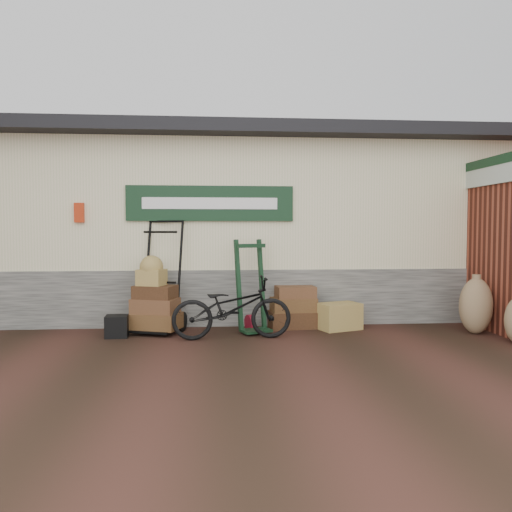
% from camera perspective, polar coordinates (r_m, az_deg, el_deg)
% --- Properties ---
extents(ground, '(80.00, 80.00, 0.00)m').
position_cam_1_polar(ground, '(7.06, -2.78, -9.57)').
color(ground, black).
rests_on(ground, ground).
extents(station_building, '(14.40, 4.10, 3.20)m').
position_cam_1_polar(station_building, '(9.63, -3.37, 3.46)').
color(station_building, '#4C4C47').
rests_on(station_building, ground).
extents(brick_outbuilding, '(1.71, 4.51, 2.62)m').
position_cam_1_polar(brick_outbuilding, '(9.46, 26.67, 1.27)').
color(brick_outbuilding, maroon).
rests_on(brick_outbuilding, ground).
extents(porter_trolley, '(1.02, 0.89, 1.72)m').
position_cam_1_polar(porter_trolley, '(7.66, -10.84, -2.12)').
color(porter_trolley, black).
rests_on(porter_trolley, ground).
extents(green_barrow, '(0.62, 0.58, 1.39)m').
position_cam_1_polar(green_barrow, '(7.48, -0.51, -3.47)').
color(green_barrow, black).
rests_on(green_barrow, ground).
extents(suitcase_stack, '(0.79, 0.54, 0.66)m').
position_cam_1_polar(suitcase_stack, '(7.90, 4.27, -5.77)').
color(suitcase_stack, '#372211').
rests_on(suitcase_stack, ground).
extents(wicker_hamper, '(0.72, 0.60, 0.41)m').
position_cam_1_polar(wicker_hamper, '(7.86, 9.48, -6.81)').
color(wicker_hamper, olive).
rests_on(wicker_hamper, ground).
extents(black_trunk, '(0.33, 0.29, 0.31)m').
position_cam_1_polar(black_trunk, '(7.47, -15.62, -7.75)').
color(black_trunk, black).
rests_on(black_trunk, ground).
extents(bicycle, '(0.69, 1.72, 0.98)m').
position_cam_1_polar(bicycle, '(7.04, -2.78, -5.56)').
color(bicycle, black).
rests_on(bicycle, ground).
extents(burlap_sack_left, '(0.64, 0.59, 0.83)m').
position_cam_1_polar(burlap_sack_left, '(8.09, 23.84, -5.24)').
color(burlap_sack_left, olive).
rests_on(burlap_sack_left, ground).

